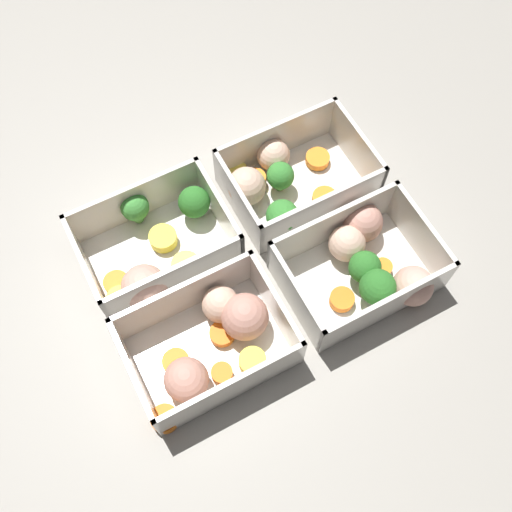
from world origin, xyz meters
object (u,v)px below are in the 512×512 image
(container_near_left, at_px, (284,181))
(container_far_left, at_px, (367,263))
(container_near_right, at_px, (155,249))
(container_far_right, at_px, (215,341))

(container_near_left, distance_m, container_far_left, 0.14)
(container_near_right, distance_m, container_far_right, 0.12)
(container_near_right, bearing_deg, container_far_right, 95.45)
(container_near_right, xyz_separation_m, container_far_left, (-0.19, 0.12, 0.00))
(container_near_right, bearing_deg, container_near_left, -176.20)
(container_near_left, relative_size, container_near_right, 1.01)
(container_near_right, relative_size, container_far_left, 1.00)
(container_near_left, bearing_deg, container_near_right, 3.80)
(container_near_left, xyz_separation_m, container_far_right, (0.15, 0.13, 0.00))
(container_far_left, relative_size, container_far_right, 0.94)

